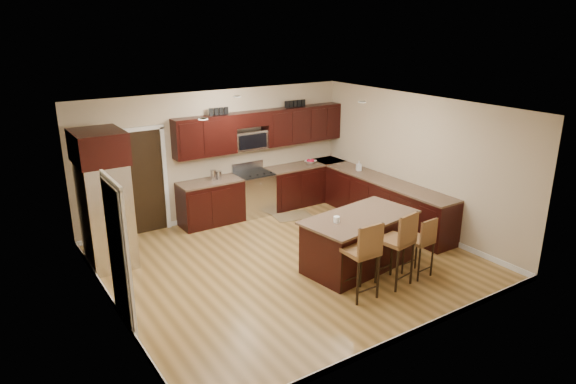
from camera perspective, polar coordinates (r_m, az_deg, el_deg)
floor at (r=9.06m, az=0.23°, el=-7.83°), size 6.00×6.00×0.00m
ceiling at (r=8.24m, az=0.26°, el=9.27°), size 6.00×6.00×0.00m
wall_back at (r=10.86m, az=-7.81°, el=4.07°), size 6.00×0.00×6.00m
wall_left at (r=7.43m, az=-19.47°, el=-3.65°), size 0.00×5.50×5.50m
wall_right at (r=10.45m, az=14.12°, el=3.10°), size 0.00×5.50×5.50m
base_cabinets at (r=11.00m, az=4.34°, el=-0.45°), size 4.02×3.96×0.92m
upper_cabinets at (r=11.09m, az=-2.66°, el=7.12°), size 4.00×0.33×0.80m
range at (r=11.15m, az=-3.80°, el=-0.11°), size 0.76×0.64×1.11m
microwave at (r=10.98m, az=-4.33°, el=5.79°), size 0.76×0.31×0.40m
doorway at (r=10.36m, az=-15.93°, el=0.99°), size 0.85×0.03×2.06m
pantry_door at (r=7.29m, az=-18.44°, el=-6.79°), size 0.03×0.80×2.04m
letter_decor at (r=10.94m, az=-3.34°, el=9.37°), size 2.20×0.03×0.15m
island at (r=8.84m, az=7.87°, el=-5.64°), size 2.12×1.31×0.92m
stool_left at (r=7.73m, az=8.43°, el=-6.58°), size 0.47×0.47×1.23m
stool_mid at (r=8.20m, az=12.32°, el=-5.29°), size 0.53×0.53×1.24m
stool_right at (r=8.62m, az=14.69°, el=-5.23°), size 0.41×0.41×1.03m
refrigerator at (r=9.10m, az=-19.74°, el=-0.65°), size 0.79×0.97×2.35m
floor_mat at (r=11.12m, az=0.53°, el=-2.68°), size 0.89×0.68×0.01m
fruit_bowl at (r=11.79m, az=2.53°, el=3.37°), size 0.33×0.33×0.06m
soap_bottle at (r=11.27m, az=7.88°, el=2.90°), size 0.13×0.13×0.22m
canister_tall at (r=10.58m, az=-8.29°, el=1.85°), size 0.12×0.12×0.22m
canister_short at (r=10.64m, az=-7.69°, el=1.86°), size 0.11×0.11×0.18m
island_jar at (r=8.33m, az=5.42°, el=-3.05°), size 0.10×0.10×0.10m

